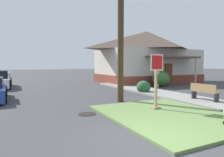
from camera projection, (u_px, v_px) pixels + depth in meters
ground_plane at (153, 142)px, 5.07m from camera, size 160.00×160.00×0.00m
grass_corner_patch at (168, 115)px, 7.65m from camera, size 4.44×5.40×0.08m
sidewalk_strip at (164, 94)px, 12.85m from camera, size 2.20×16.53×0.12m
stop_sign at (156, 83)px, 8.43m from camera, size 0.68×0.31×2.32m
manhole_cover at (87, 114)px, 7.87m from camera, size 0.70×0.70×0.02m
street_bench at (204, 91)px, 10.29m from camera, size 0.52×1.46×0.85m
corner_house at (147, 56)px, 22.46m from camera, size 10.64×8.76×5.68m
shrub_near_porch at (161, 79)px, 17.69m from camera, size 1.50×1.50×1.36m
shrub_by_curb at (143, 87)px, 13.65m from camera, size 0.95×0.95×0.85m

